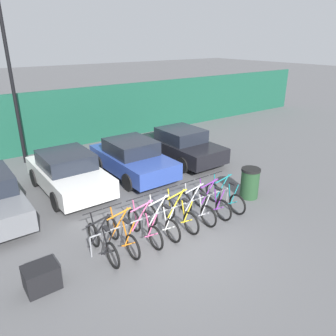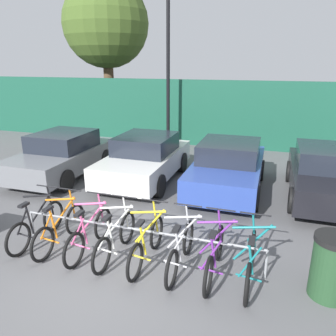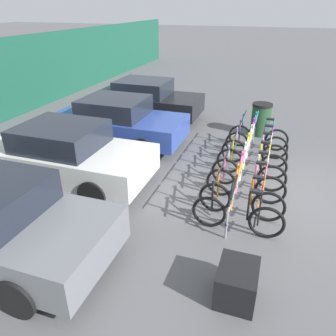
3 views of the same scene
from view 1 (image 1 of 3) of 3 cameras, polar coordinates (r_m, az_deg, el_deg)
name	(u,v)px [view 1 (image 1 of 3)]	position (r m, az deg, el deg)	size (l,w,h in m)	color
ground_plane	(175,241)	(8.92, 1.27, -12.51)	(120.00, 120.00, 0.00)	#59595B
hoarding_wall	(52,121)	(16.38, -19.58, 7.73)	(36.00, 0.16, 2.80)	#19513D
bike_rack	(168,211)	(9.25, 0.06, -7.51)	(4.74, 0.04, 0.57)	gray
bicycle_black	(103,243)	(8.31, -11.33, -12.70)	(0.68, 1.71, 1.05)	black
bicycle_orange	(122,236)	(8.51, -7.97, -11.59)	(0.68, 1.71, 1.05)	black
bicycle_pink	(144,227)	(8.78, -4.14, -10.26)	(0.68, 1.71, 1.05)	black
bicycle_white	(161,221)	(9.03, -1.18, -9.19)	(0.68, 1.71, 1.05)	black
bicycle_yellow	(179,214)	(9.36, 1.96, -8.02)	(0.68, 1.71, 1.05)	black
bicycle_silver	(196,208)	(9.72, 4.94, -6.89)	(0.68, 1.71, 1.05)	black
bicycle_purple	(211,202)	(10.08, 7.50, -5.89)	(0.68, 1.71, 1.05)	black
bicycle_teal	(225,197)	(10.46, 9.88, -4.96)	(0.68, 1.71, 1.05)	black
car_white	(68,172)	(11.82, -16.99, -0.74)	(1.91, 3.96, 1.40)	silver
car_blue	(132,158)	(12.73, -6.24, 1.73)	(1.91, 3.95, 1.40)	#2D479E
car_black	(182,145)	(14.23, 2.44, 4.02)	(1.91, 3.96, 1.40)	black
lamp_post	(10,72)	(14.66, -25.77, 14.80)	(0.24, 0.44, 6.82)	black
trash_bin	(250,183)	(11.25, 14.05, -2.53)	(0.63, 0.63, 1.03)	#234728
cargo_crate	(41,277)	(7.83, -21.17, -17.32)	(0.70, 0.56, 0.55)	black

